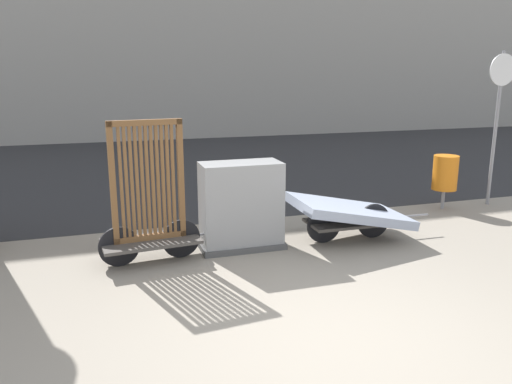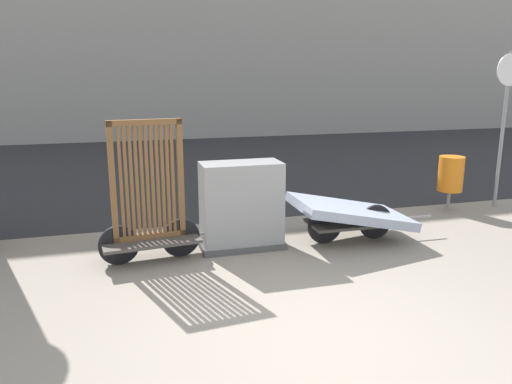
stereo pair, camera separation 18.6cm
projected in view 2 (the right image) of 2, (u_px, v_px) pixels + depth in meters
The scene contains 7 objects.
ground_plane at pixel (334, 345), 4.39m from camera, with size 60.00×60.00×0.00m, color gray.
road_strip at pixel (186, 165), 13.01m from camera, with size 56.00×10.57×0.01m.
bike_cart_with_bedframe at pixel (149, 210), 6.23m from camera, with size 1.94×0.73×1.79m.
bike_cart_with_mattress at pixel (351, 213), 7.03m from camera, with size 2.12×1.08×0.65m.
utility_cabinet at pixel (241, 208), 6.74m from camera, with size 1.14×0.58×1.18m.
trash_bin at pixel (451, 174), 8.60m from camera, with size 0.42×0.42×0.95m.
sign_post at pixel (506, 108), 8.59m from camera, with size 0.54×0.06×2.71m.
Camera 2 is at (-1.75, -3.62, 2.33)m, focal length 35.00 mm.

